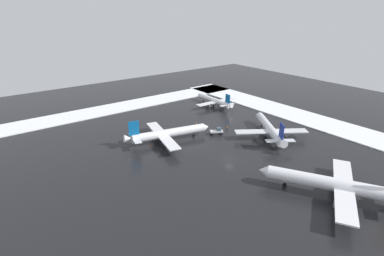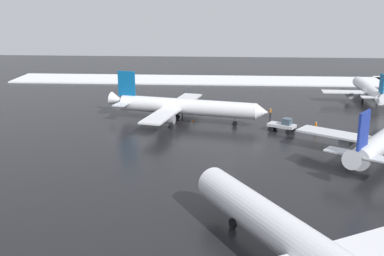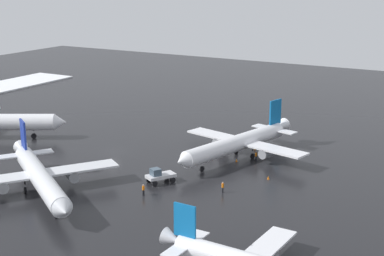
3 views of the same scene
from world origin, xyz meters
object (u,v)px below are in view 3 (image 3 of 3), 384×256
at_px(airplane_far_rear, 39,176).
at_px(ground_crew_beside_wing, 143,189).
at_px(airplane_parked_starboard, 238,143).
at_px(ground_crew_by_nose_gear, 223,187).
at_px(traffic_cone_wingtip_side, 236,160).
at_px(pushback_tug, 159,175).
at_px(ground_crew_mid_apron, 256,156).
at_px(traffic_cone_near_nose, 268,178).
at_px(traffic_cone_mid_line, 255,148).

bearing_deg(airplane_far_rear, ground_crew_beside_wing, 63.47).
height_order(airplane_parked_starboard, ground_crew_by_nose_gear, airplane_parked_starboard).
distance_m(ground_crew_by_nose_gear, ground_crew_beside_wing, 11.98).
bearing_deg(traffic_cone_wingtip_side, airplane_far_rear, -122.60).
xyz_separation_m(airplane_parked_starboard, pushback_tug, (-5.40, -17.58, -1.70)).
height_order(pushback_tug, ground_crew_mid_apron, pushback_tug).
xyz_separation_m(ground_crew_by_nose_gear, ground_crew_mid_apron, (-1.93, 16.85, 0.00)).
bearing_deg(traffic_cone_near_nose, ground_crew_by_nose_gear, -112.37).
height_order(airplane_far_rear, traffic_cone_near_nose, airplane_far_rear).
relative_size(pushback_tug, ground_crew_by_nose_gear, 2.98).
bearing_deg(traffic_cone_near_nose, pushback_tug, -144.58).
xyz_separation_m(airplane_parked_starboard, traffic_cone_near_nose, (8.93, -7.39, -2.70)).
height_order(traffic_cone_mid_line, traffic_cone_wingtip_side, same).
bearing_deg(traffic_cone_near_nose, ground_crew_mid_apron, 125.60).
distance_m(ground_crew_by_nose_gear, traffic_cone_near_nose, 9.74).
relative_size(airplane_parked_starboard, airplane_far_rear, 1.13).
distance_m(airplane_far_rear, ground_crew_by_nose_gear, 27.49).
bearing_deg(airplane_parked_starboard, airplane_far_rear, -17.25).
relative_size(ground_crew_beside_wing, traffic_cone_mid_line, 3.11).
height_order(pushback_tug, ground_crew_beside_wing, pushback_tug).
distance_m(ground_crew_by_nose_gear, traffic_cone_mid_line, 23.35).
relative_size(airplane_far_rear, traffic_cone_mid_line, 48.22).
height_order(pushback_tug, ground_crew_by_nose_gear, pushback_tug).
relative_size(ground_crew_mid_apron, traffic_cone_wingtip_side, 3.11).
xyz_separation_m(airplane_far_rear, ground_crew_by_nose_gear, (23.28, 14.48, -2.01)).
height_order(airplane_far_rear, traffic_cone_mid_line, airplane_far_rear).
distance_m(traffic_cone_mid_line, traffic_cone_wingtip_side, 8.24).
bearing_deg(pushback_tug, traffic_cone_wingtip_side, -171.57).
bearing_deg(ground_crew_mid_apron, traffic_cone_near_nose, -127.01).
bearing_deg(ground_crew_beside_wing, traffic_cone_wingtip_side, -82.70).
bearing_deg(ground_crew_by_nose_gear, ground_crew_mid_apron, -90.97).
relative_size(airplane_parked_starboard, traffic_cone_mid_line, 54.68).
bearing_deg(traffic_cone_wingtip_side, traffic_cone_near_nose, -33.84).
height_order(traffic_cone_near_nose, traffic_cone_wingtip_side, same).
height_order(pushback_tug, traffic_cone_mid_line, pushback_tug).
xyz_separation_m(pushback_tug, ground_crew_by_nose_gear, (10.63, 1.20, -0.31)).
height_order(ground_crew_by_nose_gear, ground_crew_mid_apron, same).
xyz_separation_m(airplane_far_rear, traffic_cone_wingtip_side, (18.60, 29.08, -2.70)).
bearing_deg(ground_crew_by_nose_gear, airplane_parked_starboard, -79.80).
xyz_separation_m(airplane_parked_starboard, ground_crew_mid_apron, (3.30, 0.47, -2.01)).
distance_m(traffic_cone_near_nose, traffic_cone_wingtip_side, 10.09).
height_order(ground_crew_by_nose_gear, traffic_cone_mid_line, ground_crew_by_nose_gear).
relative_size(airplane_far_rear, ground_crew_beside_wing, 15.51).
bearing_deg(airplane_far_rear, ground_crew_by_nose_gear, 65.93).
relative_size(ground_crew_beside_wing, ground_crew_mid_apron, 1.00).
bearing_deg(ground_crew_by_nose_gear, pushback_tug, -1.07).
height_order(airplane_parked_starboard, pushback_tug, airplane_parked_starboard).
bearing_deg(ground_crew_by_nose_gear, traffic_cone_near_nose, -119.88).
distance_m(ground_crew_beside_wing, traffic_cone_near_nose, 20.85).
height_order(airplane_parked_starboard, airplane_far_rear, airplane_parked_starboard).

